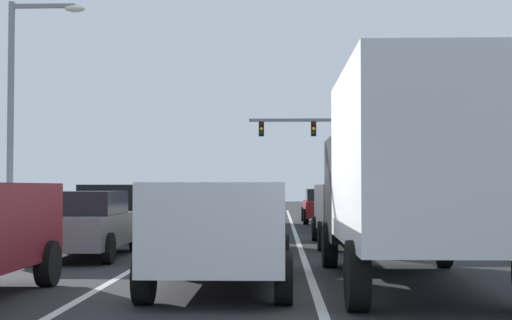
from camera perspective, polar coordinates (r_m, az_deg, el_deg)
ground_plane at (r=22.58m, az=-1.18°, el=-6.11°), size 120.00×120.00×0.00m
lane_stripe_between_right_lane_and_center_lane at (r=27.04m, az=2.92°, el=-5.42°), size 0.14×49.45×0.01m
lane_stripe_between_center_lane_and_left_lane at (r=27.18m, az=-4.29°, el=-5.40°), size 0.14×49.45×0.01m
snow_bank_right_shoulder at (r=27.65m, az=14.01°, el=-4.81°), size 1.66×49.45×0.47m
snow_bank_left_shoulder at (r=28.22m, az=-15.09°, el=-4.74°), size 1.86×49.45×0.47m
box_truck_right_lane_nearest at (r=12.51m, az=11.57°, el=-0.66°), size 2.53×7.20×3.36m
suv_charcoal_right_lane_second at (r=21.12m, az=7.35°, el=-3.61°), size 2.16×4.90×1.67m
suv_green_right_lane_third at (r=28.37m, az=6.77°, el=-3.20°), size 2.16×4.90×1.67m
sedan_red_right_lane_fourth at (r=34.09m, az=5.17°, el=-3.43°), size 2.00×4.50×1.51m
suv_white_center_lane_nearest at (r=12.15m, az=-2.51°, el=-4.83°), size 2.16×4.90×1.67m
suv_tan_center_lane_second at (r=19.05m, az=-2.24°, el=-3.80°), size 2.16×4.90×1.67m
sedan_silver_center_lane_third at (r=25.58m, az=-0.37°, el=-3.91°), size 2.00×4.50×1.51m
suv_navy_center_lane_fourth at (r=31.81m, az=-0.32°, el=-3.09°), size 2.16×4.90×1.67m
sedan_gray_left_lane_second at (r=17.84m, az=-12.78°, el=-4.69°), size 2.00×4.50×1.51m
suv_black_left_lane_third at (r=23.93m, az=-9.58°, el=-3.41°), size 2.16×4.90×1.67m
suv_charcoal_left_lane_fourth at (r=30.83m, az=-7.12°, el=-3.10°), size 2.16×4.90×1.67m
traffic_light_gantry at (r=49.63m, az=5.34°, el=1.33°), size 7.54×0.47×6.20m
street_lamp_right_mid at (r=34.50m, az=12.69°, el=3.12°), size 2.66×0.36×7.75m
street_lamp_left_mid at (r=27.40m, az=-17.19°, el=4.75°), size 2.66×0.36×7.99m
roadside_sign_right at (r=32.71m, az=17.62°, el=2.30°), size 3.20×0.16×5.50m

